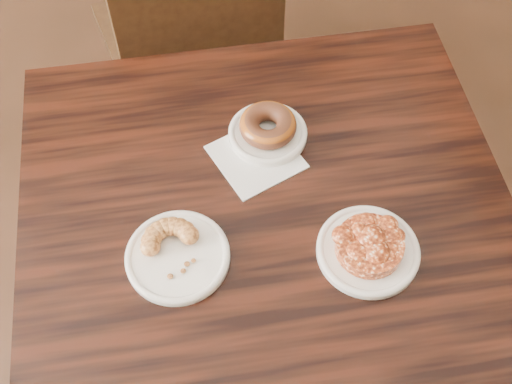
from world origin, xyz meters
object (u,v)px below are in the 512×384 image
object	(u,v)px
apple_fritter	(370,244)
cruller_fragment	(176,251)
cafe_table	(267,307)
glazed_donut	(268,125)
chair_far	(184,37)

from	to	relation	value
apple_fritter	cruller_fragment	xyz separation A→B (m)	(-0.30, 0.09, -0.00)
cafe_table	glazed_donut	size ratio (longest dim) A/B	8.10
glazed_donut	apple_fritter	world-z (taller)	glazed_donut
cafe_table	chair_far	world-z (taller)	chair_far
cruller_fragment	apple_fritter	bearing A→B (deg)	-17.20
glazed_donut	cafe_table	bearing A→B (deg)	-108.34
cafe_table	chair_far	size ratio (longest dim) A/B	0.96
chair_far	glazed_donut	distance (m)	0.71
chair_far	glazed_donut	xyz separation A→B (m)	(0.02, -0.63, 0.33)
glazed_donut	apple_fritter	bearing A→B (deg)	-75.40
cafe_table	glazed_donut	world-z (taller)	glazed_donut
chair_far	cruller_fragment	world-z (taller)	chair_far
glazed_donut	cruller_fragment	size ratio (longest dim) A/B	0.96
cafe_table	chair_far	distance (m)	0.81
apple_fritter	cruller_fragment	bearing A→B (deg)	162.80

